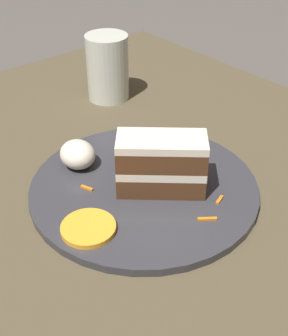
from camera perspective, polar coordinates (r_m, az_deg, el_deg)
name	(u,v)px	position (r m, az deg, el deg)	size (l,w,h in m)	color
ground_plane	(138,198)	(0.69, -0.74, -3.72)	(6.00, 6.00, 0.00)	#4C4742
dining_table	(138,189)	(0.68, -0.76, -2.52)	(0.94, 0.82, 0.04)	#4C422D
plate	(144,188)	(0.64, 0.00, -2.42)	(0.31, 0.31, 0.01)	#333338
cake_slice	(161,164)	(0.61, 2.10, 0.50)	(0.12, 0.12, 0.08)	#4C2D19
cream_dollop	(78,154)	(0.67, -8.09, 1.66)	(0.05, 0.05, 0.04)	silver
orange_garnish	(88,228)	(0.57, -6.80, -7.27)	(0.07, 0.07, 0.01)	orange
carrot_shreds_scatter	(171,186)	(0.63, 3.34, -2.17)	(0.18, 0.17, 0.00)	orange
drinking_glass	(108,72)	(0.87, -4.43, 11.63)	(0.08, 0.08, 0.12)	beige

